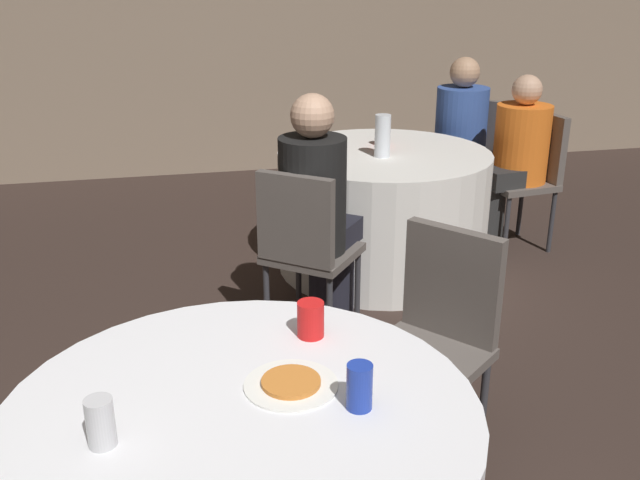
{
  "coord_description": "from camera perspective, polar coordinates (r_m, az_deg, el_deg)",
  "views": [
    {
      "loc": [
        -0.12,
        -1.56,
        1.77
      ],
      "look_at": [
        0.38,
        0.8,
        0.82
      ],
      "focal_mm": 40.0,
      "sensor_mm": 36.0,
      "label": 1
    }
  ],
  "objects": [
    {
      "name": "soda_can_blue",
      "position": [
        1.8,
        3.18,
        -11.63
      ],
      "size": [
        0.07,
        0.07,
        0.12
      ],
      "color": "#1E38A5",
      "rests_on": "table_near"
    },
    {
      "name": "table_far",
      "position": [
        4.33,
        5.02,
        2.38
      ],
      "size": [
        1.26,
        1.26,
        0.72
      ],
      "color": "white",
      "rests_on": "ground_plane"
    },
    {
      "name": "wall_back",
      "position": [
        6.29,
        -11.55,
        17.64
      ],
      "size": [
        16.0,
        0.06,
        2.8
      ],
      "color": "gray",
      "rests_on": "ground_plane"
    },
    {
      "name": "chair_far_northeast",
      "position": [
        5.16,
        11.54,
        7.07
      ],
      "size": [
        0.56,
        0.56,
        0.88
      ],
      "rotation": [
        0.0,
        0.0,
        -4.02
      ],
      "color": "#59514C",
      "rests_on": "ground_plane"
    },
    {
      "name": "bottle_far",
      "position": [
        4.1,
        5.03,
        8.29
      ],
      "size": [
        0.09,
        0.09,
        0.24
      ],
      "color": "silver",
      "rests_on": "table_far"
    },
    {
      "name": "chair_far_southwest",
      "position": [
        3.38,
        -1.27,
        -0.09
      ],
      "size": [
        0.56,
        0.56,
        0.88
      ],
      "rotation": [
        0.0,
        0.0,
        -0.66
      ],
      "color": "#59514C",
      "rests_on": "ground_plane"
    },
    {
      "name": "person_orange_shirt",
      "position": [
        4.7,
        14.97,
        5.95
      ],
      "size": [
        0.51,
        0.37,
        1.13
      ],
      "rotation": [
        0.0,
        0.0,
        -4.58
      ],
      "color": "#282828",
      "rests_on": "ground_plane"
    },
    {
      "name": "person_blue_shirt",
      "position": [
        5.0,
        10.78,
        7.57
      ],
      "size": [
        0.49,
        0.48,
        1.18
      ],
      "rotation": [
        0.0,
        0.0,
        -4.02
      ],
      "color": "#282828",
      "rests_on": "ground_plane"
    },
    {
      "name": "pizza_plate_near",
      "position": [
        1.91,
        -2.34,
        -11.39
      ],
      "size": [
        0.25,
        0.25,
        0.02
      ],
      "color": "white",
      "rests_on": "table_near"
    },
    {
      "name": "chair_far_east",
      "position": [
        4.8,
        16.51,
        5.57
      ],
      "size": [
        0.45,
        0.45,
        0.88
      ],
      "rotation": [
        0.0,
        0.0,
        -4.58
      ],
      "color": "#59514C",
      "rests_on": "ground_plane"
    },
    {
      "name": "cup_far",
      "position": [
        4.38,
        5.02,
        8.23
      ],
      "size": [
        0.09,
        0.09,
        0.11
      ],
      "color": "red",
      "rests_on": "table_far"
    },
    {
      "name": "soda_can_silver",
      "position": [
        1.75,
        -17.15,
        -13.77
      ],
      "size": [
        0.07,
        0.07,
        0.12
      ],
      "color": "silver",
      "rests_on": "table_near"
    },
    {
      "name": "cup_near",
      "position": [
        2.12,
        -0.75,
        -6.36
      ],
      "size": [
        0.08,
        0.08,
        0.11
      ],
      "color": "red",
      "rests_on": "table_near"
    },
    {
      "name": "chair_near_northeast",
      "position": [
        2.65,
        9.41,
        -6.73
      ],
      "size": [
        0.56,
        0.56,
        0.88
      ],
      "rotation": [
        0.0,
        0.0,
        -4.02
      ],
      "color": "#59514C",
      "rests_on": "ground_plane"
    },
    {
      "name": "person_black_shirt",
      "position": [
        3.48,
        -0.09,
        2.01
      ],
      "size": [
        0.45,
        0.47,
        1.21
      ],
      "rotation": [
        0.0,
        0.0,
        -0.66
      ],
      "color": "black",
      "rests_on": "ground_plane"
    }
  ]
}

